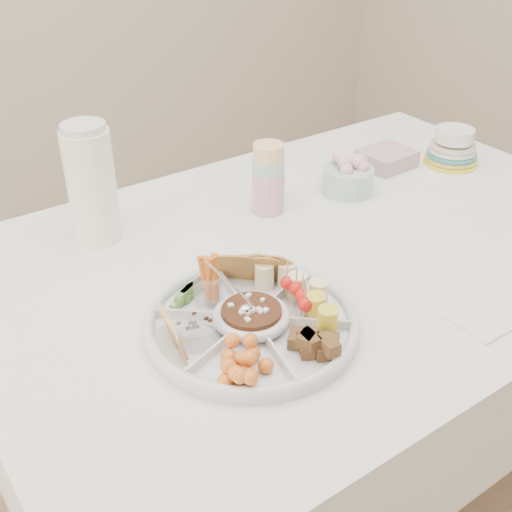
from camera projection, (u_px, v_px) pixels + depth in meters
floor at (308, 473)px, 1.81m from camera, size 4.00×4.00×0.00m
dining_table at (315, 372)px, 1.61m from camera, size 1.52×1.02×0.76m
party_tray at (252, 319)px, 1.15m from camera, size 0.48×0.48×0.04m
bean_dip at (252, 316)px, 1.14m from camera, size 0.14×0.14×0.04m
tortillas at (259, 270)px, 1.24m from camera, size 0.14×0.14×0.07m
carrot_cucumber at (195, 276)px, 1.19m from camera, size 0.14×0.14×0.10m
pita_raisins at (181, 328)px, 1.09m from camera, size 0.15×0.15×0.06m
cherries at (242, 362)px, 1.03m from camera, size 0.15×0.15×0.05m
granola_chunks at (314, 341)px, 1.07m from camera, size 0.14×0.14×0.05m
banana_tomato at (317, 286)px, 1.17m from camera, size 0.15×0.15×0.10m
cup_stack at (268, 169)px, 1.49m from camera, size 0.09×0.09×0.21m
thermos at (91, 182)px, 1.36m from camera, size 0.11×0.11×0.27m
flower_bowl at (348, 174)px, 1.60m from camera, size 0.16×0.16×0.10m
napkin_stack at (387, 158)px, 1.75m from camera, size 0.14×0.12×0.05m
plate_stack at (453, 148)px, 1.75m from camera, size 0.18×0.18×0.09m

